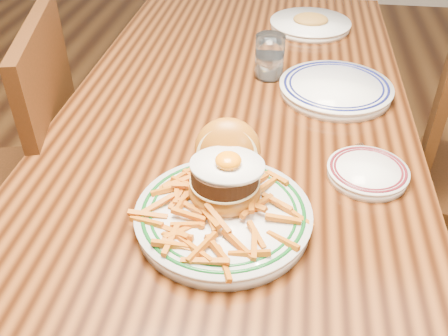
# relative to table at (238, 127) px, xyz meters

# --- Properties ---
(floor) EXTENTS (6.00, 6.00, 0.00)m
(floor) POSITION_rel_table_xyz_m (0.00, 0.00, -0.66)
(floor) COLOR black
(floor) RESTS_ON ground
(table) EXTENTS (0.85, 1.60, 0.75)m
(table) POSITION_rel_table_xyz_m (0.00, 0.00, 0.00)
(table) COLOR black
(table) RESTS_ON floor
(chair_left) EXTENTS (0.54, 0.54, 0.96)m
(chair_left) POSITION_rel_table_xyz_m (-0.59, -0.12, -0.15)
(chair_left) COLOR #401D0D
(chair_left) RESTS_ON floor
(main_plate) EXTENTS (0.32, 0.33, 0.15)m
(main_plate) POSITION_rel_table_xyz_m (0.03, -0.44, 0.13)
(main_plate) COLOR white
(main_plate) RESTS_ON table
(side_plate) EXTENTS (0.16, 0.17, 0.02)m
(side_plate) POSITION_rel_table_xyz_m (0.30, -0.29, 0.10)
(side_plate) COLOR white
(side_plate) RESTS_ON table
(rear_plate) EXTENTS (0.29, 0.29, 0.03)m
(rear_plate) POSITION_rel_table_xyz_m (0.24, 0.05, 0.11)
(rear_plate) COLOR white
(rear_plate) RESTS_ON table
(water_glass) EXTENTS (0.08, 0.08, 0.12)m
(water_glass) POSITION_rel_table_xyz_m (0.07, 0.13, 0.14)
(water_glass) COLOR white
(water_glass) RESTS_ON table
(far_plate) EXTENTS (0.26, 0.26, 0.05)m
(far_plate) POSITION_rel_table_xyz_m (0.18, 0.49, 0.10)
(far_plate) COLOR white
(far_plate) RESTS_ON table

